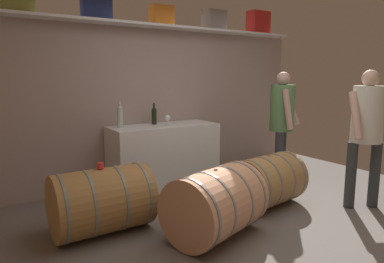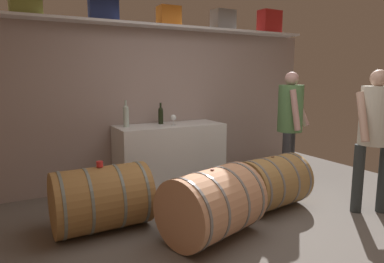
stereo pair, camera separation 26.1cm
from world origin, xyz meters
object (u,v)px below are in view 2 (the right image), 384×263
object	(u,v)px
wine_bottle_dark	(161,115)
wine_glass	(173,118)
toolcase_red	(269,22)
wine_barrel_near	(101,198)
wine_barrel_far	(271,182)
toolcase_navy	(103,8)
work_cabinet	(170,155)
tasting_cup	(100,164)
visitor_tasting	(375,127)
toolcase_orange	(169,16)
winemaker_pouring	(291,117)
wine_bottle_clear	(126,115)
wine_barrel_flank	(212,204)
toolcase_grey	(223,20)

from	to	relation	value
wine_bottle_dark	wine_glass	world-z (taller)	wine_bottle_dark
toolcase_red	wine_barrel_near	world-z (taller)	toolcase_red
wine_barrel_far	wine_barrel_near	bearing A→B (deg)	161.72
toolcase_navy	wine_barrel_near	size ratio (longest dim) A/B	0.38
work_cabinet	tasting_cup	size ratio (longest dim) A/B	23.11
wine_bottle_dark	toolcase_red	bearing A→B (deg)	2.32
wine_glass	tasting_cup	xyz separation A→B (m)	(-1.22, -0.89, -0.29)
toolcase_navy	visitor_tasting	bearing A→B (deg)	-39.45
wine_barrel_near	toolcase_orange	bearing A→B (deg)	41.41
toolcase_orange	tasting_cup	xyz separation A→B (m)	(-1.30, -1.19, -1.67)
work_cabinet	winemaker_pouring	xyz separation A→B (m)	(1.46, -0.80, 0.54)
toolcase_red	wine_bottle_dark	world-z (taller)	toolcase_red
wine_bottle_clear	tasting_cup	distance (m)	1.26
wine_barrel_far	visitor_tasting	distance (m)	1.29
wine_barrel_flank	toolcase_navy	bearing A→B (deg)	87.44
toolcase_red	wine_bottle_dark	bearing A→B (deg)	-179.93
toolcase_navy	wine_barrel_flank	size ratio (longest dim) A/B	0.34
wine_glass	winemaker_pouring	xyz separation A→B (m)	(1.44, -0.71, 0.01)
wine_bottle_dark	winemaker_pouring	distance (m)	1.80
toolcase_orange	wine_bottle_clear	xyz separation A→B (m)	(-0.69, -0.14, -1.33)
toolcase_navy	wine_bottle_clear	bearing A→B (deg)	-30.34
wine_barrel_far	visitor_tasting	world-z (taller)	visitor_tasting
toolcase_navy	wine_glass	world-z (taller)	toolcase_navy
toolcase_red	work_cabinet	bearing A→B (deg)	-175.94
work_cabinet	wine_glass	bearing A→B (deg)	-78.90
toolcase_navy	toolcase_grey	size ratio (longest dim) A/B	1.10
wine_barrel_near	tasting_cup	xyz separation A→B (m)	(-0.00, -0.00, 0.35)
tasting_cup	visitor_tasting	bearing A→B (deg)	-19.44
work_cabinet	winemaker_pouring	world-z (taller)	winemaker_pouring
wine_glass	wine_barrel_flank	size ratio (longest dim) A/B	0.14
toolcase_grey	work_cabinet	size ratio (longest dim) A/B	0.22
tasting_cup	wine_glass	bearing A→B (deg)	36.08
wine_bottle_dark	winemaker_pouring	xyz separation A→B (m)	(1.54, -0.93, -0.02)
toolcase_navy	wine_barrel_far	world-z (taller)	toolcase_navy
toolcase_navy	tasting_cup	world-z (taller)	toolcase_navy
winemaker_pouring	visitor_tasting	world-z (taller)	visitor_tasting
wine_glass	tasting_cup	world-z (taller)	wine_glass
wine_barrel_far	winemaker_pouring	distance (m)	1.14
toolcase_red	wine_barrel_far	distance (m)	2.85
work_cabinet	tasting_cup	world-z (taller)	work_cabinet
toolcase_orange	wine_barrel_near	distance (m)	2.68
toolcase_navy	wine_bottle_dark	world-z (taller)	toolcase_navy
toolcase_red	visitor_tasting	size ratio (longest dim) A/B	0.23
wine_barrel_flank	winemaker_pouring	bearing A→B (deg)	8.52
winemaker_pouring	wine_barrel_flank	bearing A→B (deg)	-10.07
wine_barrel_near	wine_barrel_flank	size ratio (longest dim) A/B	0.89
toolcase_grey	wine_bottle_clear	distance (m)	2.08
toolcase_grey	wine_glass	world-z (taller)	toolcase_grey
toolcase_red	wine_glass	bearing A→B (deg)	-173.31
wine_glass	wine_bottle_clear	bearing A→B (deg)	165.40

